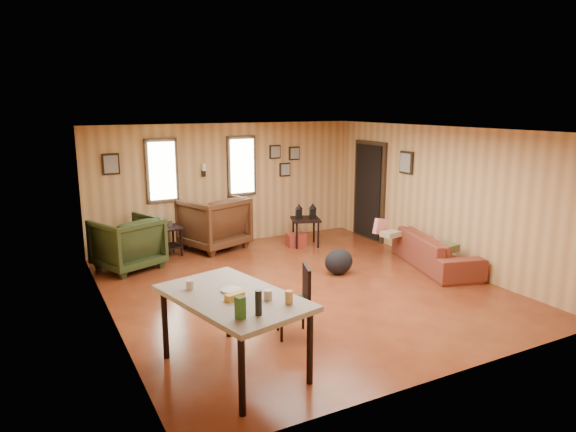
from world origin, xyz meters
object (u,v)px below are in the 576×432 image
Objects in this scene: recliner_green at (127,241)px; side_table at (306,217)px; recliner_brown at (213,220)px; end_table at (166,236)px; dining_table at (234,302)px; sofa at (436,245)px.

side_table is (3.41, -0.12, 0.09)m from recliner_green.
end_table is (-0.95, -0.09, -0.19)m from recliner_brown.
end_table is 0.36× the size of dining_table.
sofa is at bearing -59.98° from side_table.
recliner_brown is at bearing 5.36° from end_table.
sofa is at bearing 7.73° from dining_table.
recliner_green is 0.91m from end_table.
dining_table is at bearing 127.25° from sofa.
recliner_green reaches higher than sofa.
sofa is 4.18m from recliner_brown.
side_table is 5.01m from dining_table.
side_table is at bearing 155.62° from recliner_green.
end_table is at bearing 70.94° from dining_table.
recliner_brown is at bearing 175.56° from recliner_green.
dining_table is (-0.46, -4.53, 0.39)m from end_table.
recliner_green is 1.15× the size of side_table.
side_table is at bearing 38.55° from dining_table.
dining_table is at bearing -95.81° from end_table.
sofa reaches higher than end_table.
recliner_green is at bearing 177.90° from side_table.
sofa is at bearing 115.64° from recliner_brown.
recliner_green reaches higher than end_table.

